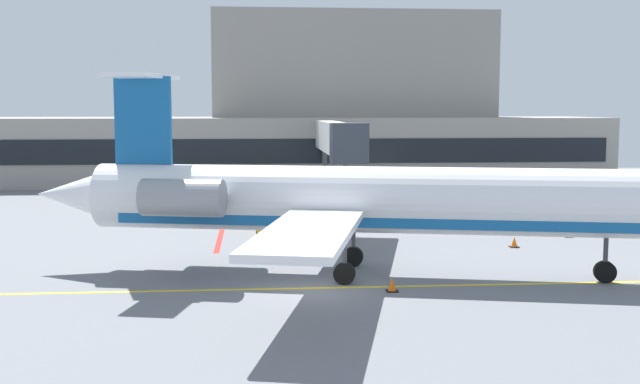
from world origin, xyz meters
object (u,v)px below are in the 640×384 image
object	(u,v)px
regional_jet	(365,200)
belt_loader	(129,193)
pushback_tractor	(283,217)
baggage_tug	(581,196)
fuel_tank	(394,181)

from	to	relation	value
regional_jet	belt_loader	size ratio (longest dim) A/B	8.13
belt_loader	pushback_tractor	bearing A→B (deg)	-50.45
baggage_tug	pushback_tractor	size ratio (longest dim) A/B	0.81
baggage_tug	pushback_tractor	world-z (taller)	baggage_tug
baggage_tug	fuel_tank	world-z (taller)	fuel_tank
fuel_tank	baggage_tug	bearing A→B (deg)	-33.73
baggage_tug	belt_loader	bearing A→B (deg)	171.54
baggage_tug	belt_loader	size ratio (longest dim) A/B	0.95
regional_jet	belt_loader	xyz separation A→B (m)	(-13.82, 24.85, -2.27)
pushback_tractor	fuel_tank	xyz separation A→B (m)	(9.40, 16.25, 0.47)
regional_jet	belt_loader	world-z (taller)	regional_jet
pushback_tractor	belt_loader	xyz separation A→B (m)	(-10.78, 13.05, 0.08)
belt_loader	fuel_tank	size ratio (longest dim) A/B	0.48
regional_jet	pushback_tractor	size ratio (longest dim) A/B	6.97
pushback_tractor	fuel_tank	bearing A→B (deg)	59.96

